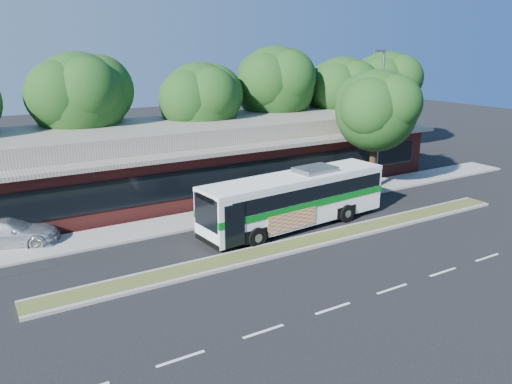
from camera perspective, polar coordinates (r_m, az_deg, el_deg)
ground at (r=24.22m, az=6.78°, el=-6.28°), size 120.00×120.00×0.00m
median_strip at (r=24.64m, az=5.94°, el=-5.67°), size 26.00×1.10×0.15m
sidewalk at (r=29.19m, az=-0.86°, el=-2.07°), size 44.00×2.60×0.12m
plaza_building at (r=34.33m, az=-6.40°, el=4.20°), size 33.20×11.20×4.45m
lamp_post at (r=33.52m, az=13.92°, el=8.36°), size 0.93×0.18×9.07m
tree_bg_b at (r=34.67m, az=-18.94°, el=10.28°), size 6.69×6.00×9.00m
tree_bg_c at (r=36.30m, az=-5.97°, el=10.41°), size 6.24×5.60×8.26m
tree_bg_d at (r=40.55m, az=2.63°, el=12.26°), size 6.91×6.20×9.37m
tree_bg_e at (r=43.39m, az=10.10°, el=11.40°), size 6.47×5.80×8.50m
tree_bg_f at (r=48.20m, az=14.88°, el=11.95°), size 6.69×6.00×8.92m
transit_bus at (r=26.36m, az=4.59°, el=-0.40°), size 11.08×3.35×3.07m
sedan at (r=26.84m, az=-26.61°, el=-4.10°), size 5.18×3.54×1.39m
sidewalk_tree at (r=33.50m, az=13.91°, el=9.27°), size 5.84×5.24×7.93m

